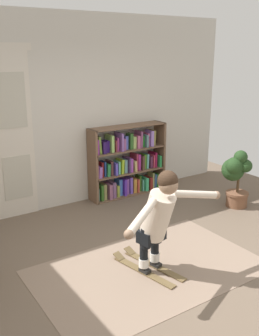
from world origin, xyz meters
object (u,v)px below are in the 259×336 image
object	(u,v)px
bookshelf	(127,164)
person_skier	(159,214)
skis_pair	(147,267)
potted_plant	(236,175)

from	to	relation	value
bookshelf	person_skier	xyz separation A→B (m)	(-1.08, -2.27, 0.17)
skis_pair	person_skier	world-z (taller)	person_skier
bookshelf	skis_pair	bearing A→B (deg)	-117.80
potted_plant	skis_pair	distance (m)	2.36
skis_pair	bookshelf	bearing A→B (deg)	62.20
potted_plant	person_skier	world-z (taller)	person_skier
potted_plant	bookshelf	bearing A→B (deg)	127.86
bookshelf	potted_plant	bearing A→B (deg)	-52.14
potted_plant	skis_pair	world-z (taller)	potted_plant
bookshelf	person_skier	distance (m)	2.52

